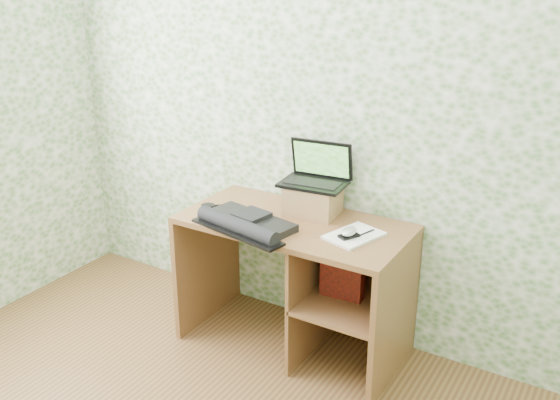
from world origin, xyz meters
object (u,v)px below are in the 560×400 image
Objects in this scene: notepad at (354,236)px; laptop at (317,174)px; desk at (309,269)px; riser at (313,200)px; keyboard at (245,223)px.

laptop is at bearing 165.37° from notepad.
riser is at bearing 112.56° from desk.
riser is 0.40m from keyboard.
notepad is at bearing -26.58° from riser.
notepad reaches higher than desk.
laptop is (0.00, 0.04, 0.13)m from riser.
laptop reaches higher than keyboard.
laptop reaches higher than notepad.
laptop is 1.31× the size of notepad.
notepad is (0.27, -0.04, 0.28)m from desk.
laptop is at bearing 107.52° from desk.
keyboard is 2.06× the size of notepad.
desk is 0.45m from keyboard.
notepad is at bearing -9.21° from desk.
desk is 0.39m from notepad.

